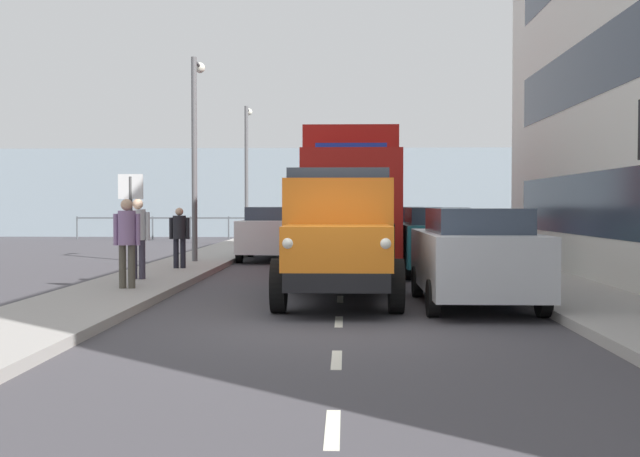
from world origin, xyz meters
TOP-DOWN VIEW (x-y plane):
  - ground_plane at (0.00, -9.74)m, footprint 80.00×80.00m
  - sidewalk_left at (-4.37, -9.74)m, footprint 2.13×39.42m
  - sidewalk_right at (4.37, -9.74)m, footprint 2.13×39.42m
  - road_centreline_markings at (0.00, -9.40)m, footprint 0.12×35.12m
  - sea_horizon at (0.00, -32.45)m, footprint 80.00×0.80m
  - seawall_railing at (-0.00, -28.85)m, footprint 28.08×0.08m
  - truck_vintage_orange at (0.03, -2.76)m, footprint 2.17×5.64m
  - lorry_cargo_red at (-0.23, -10.68)m, footprint 2.58×8.20m
  - car_silver_kerbside_near at (-2.35, -2.36)m, footprint 1.92×4.35m
  - car_teal_kerbside_1 at (-2.35, -8.41)m, footprint 1.78×4.09m
  - car_navy_kerbside_2 at (-2.35, -13.63)m, footprint 1.77×3.81m
  - car_maroon_kerbside_3 at (-2.35, -19.33)m, footprint 1.75×4.19m
  - car_white_oppositeside_0 at (2.35, -13.90)m, footprint 1.81×4.61m
  - pedestrian_near_railing at (4.17, -3.72)m, footprint 0.53×0.34m
  - pedestrian_strolling at (4.47, -5.63)m, footprint 0.53×0.34m
  - pedestrian_couple_b at (4.19, -8.59)m, footprint 0.53×0.34m
  - lamp_post_promenade at (4.30, -11.31)m, footprint 0.32×1.14m
  - lamp_post_far at (4.30, -23.12)m, footprint 0.32×1.14m
  - street_sign at (4.22, -4.17)m, footprint 0.50×0.07m

SIDE VIEW (x-z plane):
  - ground_plane at x=0.00m, z-range 0.00..0.00m
  - road_centreline_markings at x=0.00m, z-range 0.00..0.01m
  - sidewalk_left at x=-4.37m, z-range 0.00..0.15m
  - sidewalk_right at x=4.37m, z-range 0.00..0.15m
  - car_navy_kerbside_2 at x=-2.35m, z-range 0.03..1.75m
  - car_teal_kerbside_1 at x=-2.35m, z-range 0.03..1.75m
  - car_maroon_kerbside_3 at x=-2.35m, z-range 0.03..1.75m
  - car_white_oppositeside_0 at x=2.35m, z-range 0.04..1.76m
  - car_silver_kerbside_near at x=-2.35m, z-range 0.04..1.76m
  - seawall_railing at x=0.00m, z-range 0.32..1.52m
  - pedestrian_couple_b at x=4.19m, z-range 0.28..1.85m
  - truck_vintage_orange at x=0.03m, z-range -0.04..2.39m
  - pedestrian_near_railing at x=4.17m, z-range 0.31..2.06m
  - pedestrian_strolling at x=4.47m, z-range 0.31..2.08m
  - street_sign at x=4.22m, z-range 0.56..2.81m
  - lorry_cargo_red at x=-0.23m, z-range 0.14..4.01m
  - sea_horizon at x=0.00m, z-range 0.00..5.00m
  - lamp_post_promenade at x=4.30m, z-range 0.75..6.68m
  - lamp_post_far at x=4.30m, z-range 0.76..6.79m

